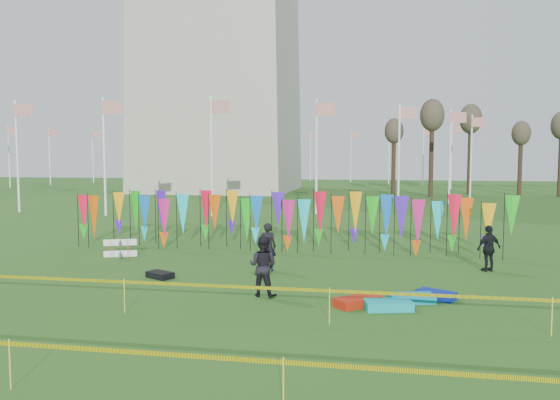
% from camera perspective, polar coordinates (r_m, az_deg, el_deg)
% --- Properties ---
extents(ground, '(160.00, 160.00, 0.00)m').
position_cam_1_polar(ground, '(15.45, -6.29, -10.59)').
color(ground, '#265818').
rests_on(ground, ground).
extents(flagpole_ring, '(57.40, 56.16, 8.00)m').
position_cam_1_polar(flagpole_ring, '(64.91, -6.14, 4.54)').
color(flagpole_ring, white).
rests_on(flagpole_ring, ground).
extents(banner_row, '(18.64, 0.64, 2.39)m').
position_cam_1_polar(banner_row, '(23.19, 0.26, -1.66)').
color(banner_row, black).
rests_on(banner_row, ground).
extents(caution_tape_near, '(26.00, 0.02, 0.90)m').
position_cam_1_polar(caution_tape_near, '(14.01, -8.88, -8.93)').
color(caution_tape_near, '#F4EF05').
rests_on(caution_tape_near, ground).
extents(caution_tape_far, '(26.00, 0.02, 0.90)m').
position_cam_1_polar(caution_tape_far, '(9.89, -18.06, -14.90)').
color(caution_tape_far, '#F4EF05').
rests_on(caution_tape_far, ground).
extents(box_kite, '(0.66, 0.66, 0.73)m').
position_cam_1_polar(box_kite, '(22.84, -16.35, -4.84)').
color(box_kite, red).
rests_on(box_kite, ground).
extents(person_left, '(0.68, 0.54, 1.71)m').
position_cam_1_polar(person_left, '(19.27, -1.33, -4.92)').
color(person_left, black).
rests_on(person_left, ground).
extents(person_mid, '(0.94, 0.68, 1.76)m').
position_cam_1_polar(person_mid, '(15.86, -1.81, -6.90)').
color(person_mid, black).
rests_on(person_mid, ground).
extents(person_right, '(1.10, 0.94, 1.63)m').
position_cam_1_polar(person_right, '(20.55, 20.99, -4.74)').
color(person_right, black).
rests_on(person_right, ground).
extents(kite_bag_turquoise, '(1.35, 0.90, 0.25)m').
position_cam_1_polar(kite_bag_turquoise, '(14.91, 11.22, -10.73)').
color(kite_bag_turquoise, '#0CB7C2').
rests_on(kite_bag_turquoise, ground).
extents(kite_bag_blue, '(1.18, 0.99, 0.22)m').
position_cam_1_polar(kite_bag_blue, '(16.33, 16.00, -9.51)').
color(kite_bag_blue, '#0A20A4').
rests_on(kite_bag_blue, ground).
extents(kite_bag_red, '(1.36, 1.31, 0.24)m').
position_cam_1_polar(kite_bag_red, '(15.15, 8.14, -10.45)').
color(kite_bag_red, red).
rests_on(kite_bag_red, ground).
extents(kite_bag_black, '(1.03, 0.88, 0.21)m').
position_cam_1_polar(kite_bag_black, '(18.72, -12.43, -7.65)').
color(kite_bag_black, black).
rests_on(kite_bag_black, ground).
extents(kite_bag_teal, '(1.33, 0.87, 0.23)m').
position_cam_1_polar(kite_bag_teal, '(15.78, 13.59, -9.94)').
color(kite_bag_teal, '#0C90B3').
rests_on(kite_bag_teal, ground).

